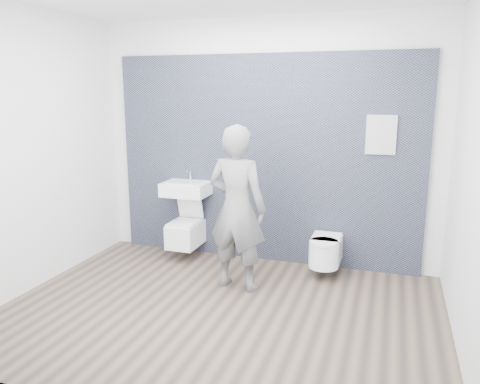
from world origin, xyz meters
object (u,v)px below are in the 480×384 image
(toilet_rounded, at_px, (325,251))
(washbasin, at_px, (186,188))
(toilet_square, at_px, (186,232))
(visitor, at_px, (237,208))

(toilet_rounded, bearing_deg, washbasin, 177.41)
(toilet_rounded, bearing_deg, toilet_square, 178.68)
(toilet_square, relative_size, visitor, 0.39)
(toilet_square, height_order, visitor, visitor)
(washbasin, xyz_separation_m, visitor, (0.87, -0.68, -0.01))
(washbasin, height_order, visitor, visitor)
(toilet_square, bearing_deg, toilet_rounded, -1.32)
(washbasin, height_order, toilet_square, washbasin)
(washbasin, relative_size, visitor, 0.32)
(toilet_square, relative_size, toilet_rounded, 1.18)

